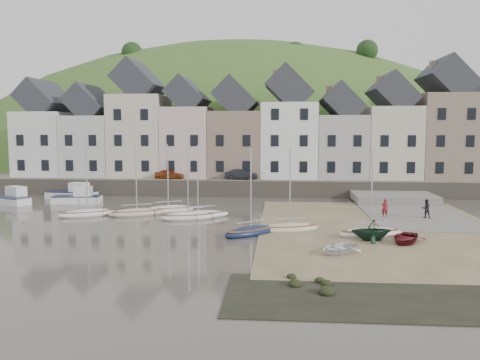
# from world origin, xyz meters

# --- Properties ---
(ground) EXTENTS (160.00, 160.00, 0.00)m
(ground) POSITION_xyz_m (0.00, 0.00, 0.00)
(ground) COLOR #4D473D
(ground) RESTS_ON ground
(quay_land) EXTENTS (90.00, 30.00, 1.50)m
(quay_land) POSITION_xyz_m (0.00, 32.00, 0.75)
(quay_land) COLOR #395D25
(quay_land) RESTS_ON ground
(quay_street) EXTENTS (70.00, 7.00, 0.10)m
(quay_street) POSITION_xyz_m (0.00, 20.50, 1.55)
(quay_street) COLOR slate
(quay_street) RESTS_ON quay_land
(seawall) EXTENTS (70.00, 1.20, 1.80)m
(seawall) POSITION_xyz_m (0.00, 17.00, 0.90)
(seawall) COLOR slate
(seawall) RESTS_ON ground
(beach) EXTENTS (18.00, 26.00, 0.06)m
(beach) POSITION_xyz_m (11.00, 0.00, 0.03)
(beach) COLOR #746246
(beach) RESTS_ON ground
(slipway) EXTENTS (8.00, 18.00, 0.12)m
(slipway) POSITION_xyz_m (15.00, 8.00, 0.06)
(slipway) COLOR slate
(slipway) RESTS_ON ground
(hillside) EXTENTS (134.40, 84.00, 84.00)m
(hillside) POSITION_xyz_m (-5.00, 60.00, -17.99)
(hillside) COLOR #395D25
(hillside) RESTS_ON ground
(townhouse_terrace) EXTENTS (61.05, 8.00, 13.93)m
(townhouse_terrace) POSITION_xyz_m (1.76, 24.00, 7.32)
(townhouse_terrace) COLOR silver
(townhouse_terrace) RESTS_ON quay_land
(sailboat_0) EXTENTS (5.02, 3.68, 6.32)m
(sailboat_0) POSITION_xyz_m (-12.94, 3.81, 0.26)
(sailboat_0) COLOR white
(sailboat_0) RESTS_ON ground
(sailboat_1) EXTENTS (4.85, 3.34, 6.32)m
(sailboat_1) POSITION_xyz_m (-6.50, 6.42, 0.26)
(sailboat_1) COLOR white
(sailboat_1) RESTS_ON ground
(sailboat_2) EXTENTS (5.01, 3.40, 6.32)m
(sailboat_2) POSITION_xyz_m (-8.82, 4.50, 0.26)
(sailboat_2) COLOR beige
(sailboat_2) RESTS_ON ground
(sailboat_3) EXTENTS (4.87, 3.00, 6.32)m
(sailboat_3) POSITION_xyz_m (-4.07, 3.07, 0.26)
(sailboat_3) COLOR white
(sailboat_3) RESTS_ON ground
(sailboat_4) EXTENTS (5.58, 3.77, 6.32)m
(sailboat_4) POSITION_xyz_m (-3.37, 3.83, 0.26)
(sailboat_4) COLOR white
(sailboat_4) RESTS_ON ground
(sailboat_5) EXTENTS (4.34, 4.12, 6.32)m
(sailboat_5) POSITION_xyz_m (1.44, -2.49, 0.26)
(sailboat_5) COLOR #141E3F
(sailboat_5) RESTS_ON ground
(sailboat_6) EXTENTS (4.90, 2.63, 6.32)m
(sailboat_6) POSITION_xyz_m (9.81, -2.27, 0.26)
(sailboat_6) COLOR white
(sailboat_6) RESTS_ON ground
(sailboat_7) EXTENTS (4.81, 2.85, 6.32)m
(sailboat_7) POSITION_xyz_m (4.20, -1.04, 0.26)
(sailboat_7) COLOR beige
(sailboat_7) RESTS_ON ground
(motorboat_0) EXTENTS (4.93, 2.36, 1.70)m
(motorboat_0) POSITION_xyz_m (-16.70, 10.90, 0.58)
(motorboat_0) COLOR white
(motorboat_0) RESTS_ON ground
(motorboat_1) EXTENTS (5.68, 4.12, 1.70)m
(motorboat_1) POSITION_xyz_m (-23.50, 10.13, 0.58)
(motorboat_1) COLOR white
(motorboat_1) RESTS_ON ground
(motorboat_2) EXTENTS (5.54, 2.38, 1.70)m
(motorboat_2) POSITION_xyz_m (-18.65, 14.23, 0.58)
(motorboat_2) COLOR white
(motorboat_2) RESTS_ON ground
(rowboat_white) EXTENTS (3.44, 3.43, 0.59)m
(rowboat_white) POSITION_xyz_m (6.95, -7.30, 0.35)
(rowboat_white) COLOR white
(rowboat_white) RESTS_ON beach
(rowboat_green) EXTENTS (3.06, 2.76, 1.43)m
(rowboat_green) POSITION_xyz_m (9.54, -3.84, 0.77)
(rowboat_green) COLOR #173321
(rowboat_green) RESTS_ON beach
(rowboat_red) EXTENTS (3.37, 3.76, 0.64)m
(rowboat_red) POSITION_xyz_m (11.66, -4.32, 0.38)
(rowboat_red) COLOR maroon
(rowboat_red) RESTS_ON beach
(person_red) EXTENTS (0.58, 0.41, 1.52)m
(person_red) POSITION_xyz_m (12.22, 4.73, 0.88)
(person_red) COLOR maroon
(person_red) RESTS_ON slipway
(person_dark) EXTENTS (0.80, 0.65, 1.55)m
(person_dark) POSITION_xyz_m (15.54, 4.64, 0.90)
(person_dark) COLOR black
(person_dark) RESTS_ON slipway
(car_left) EXTENTS (3.55, 1.76, 1.16)m
(car_left) POSITION_xyz_m (-9.32, 19.50, 2.18)
(car_left) COLOR brown
(car_left) RESTS_ON quay_street
(car_right) EXTENTS (3.79, 1.49, 1.23)m
(car_right) POSITION_xyz_m (-0.92, 19.50, 2.21)
(car_right) COLOR black
(car_right) RESTS_ON quay_street
(shore_rocks) EXTENTS (14.00, 6.00, 0.67)m
(shore_rocks) POSITION_xyz_m (9.30, -15.37, 0.09)
(shore_rocks) COLOR black
(shore_rocks) RESTS_ON ground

